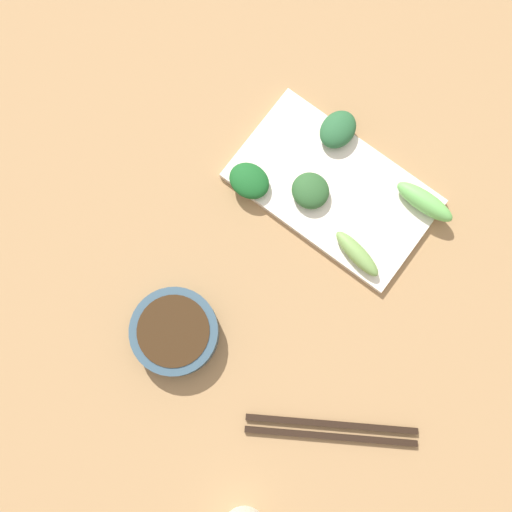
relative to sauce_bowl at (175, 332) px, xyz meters
name	(u,v)px	position (x,y,z in m)	size (l,w,h in m)	color
tabletop	(263,251)	(0.17, -0.02, -0.03)	(2.10, 2.10, 0.02)	#9C784E
sauce_bowl	(175,332)	(0.00, 0.00, 0.00)	(0.12, 0.12, 0.04)	#2F4A5A
serving_plate	(333,189)	(0.29, -0.05, -0.01)	(0.16, 0.28, 0.01)	silver
broccoli_leafy_0	(310,191)	(0.27, -0.03, 0.00)	(0.05, 0.05, 0.03)	#2A572A
broccoli_stalk_1	(357,254)	(0.23, -0.13, 0.00)	(0.02, 0.08, 0.02)	#749F50
broccoli_stalk_2	(425,202)	(0.35, -0.17, 0.01)	(0.03, 0.09, 0.03)	#69B958
broccoli_leafy_3	(249,181)	(0.23, 0.05, 0.00)	(0.05, 0.06, 0.02)	#175721
broccoli_leafy_4	(338,129)	(0.36, -0.01, 0.01)	(0.06, 0.05, 0.03)	#265C33
chopsticks	(331,430)	(0.02, -0.25, -0.02)	(0.14, 0.21, 0.01)	black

